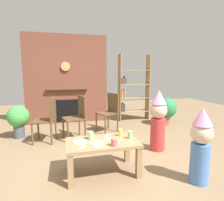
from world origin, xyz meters
The scene contains 19 objects.
ground_plane centered at (0.00, 0.00, 0.00)m, with size 12.00×12.00×0.00m, color #846B4C.
brick_fireplace_feature centered at (-0.56, 2.60, 1.19)m, with size 2.20×0.28×2.40m.
bookshelf centered at (1.26, 2.40, 0.88)m, with size 0.90×0.28×1.90m.
coffee_table centered at (-0.17, -0.32, 0.38)m, with size 0.97×0.56×0.46m.
paper_cup_near_left centered at (-0.06, -0.52, 0.51)m, with size 0.08×0.08×0.09m, color #E5666B.
paper_cup_near_right centered at (0.13, -0.18, 0.51)m, with size 0.06×0.06×0.11m, color #F2CC4C.
paper_cup_center centered at (-0.32, -0.20, 0.51)m, with size 0.08×0.08×0.11m, color #8CD18C.
paper_cup_far_left centered at (0.23, -0.32, 0.51)m, with size 0.07×0.07×0.11m, color #8CD18C.
paper_plate_front centered at (-0.25, -0.41, 0.47)m, with size 0.17×0.17×0.01m, color white.
paper_plate_rear centered at (-0.47, -0.28, 0.47)m, with size 0.18×0.18×0.01m, color white.
birthday_cake_slice centered at (-0.10, -0.23, 0.50)m, with size 0.10×0.10×0.08m, color #EAC68C.
table_fork centered at (-0.46, -0.47, 0.46)m, with size 0.15×0.02×0.01m, color silver.
child_with_cone_hat centered at (0.96, -0.85, 0.51)m, with size 0.27×0.27×0.96m.
child_in_pink centered at (0.95, 0.21, 0.57)m, with size 0.30×0.30×1.08m.
dining_chair_left centered at (-0.97, 1.12, 0.51)m, with size 0.47×0.47×0.90m.
dining_chair_middle centered at (-0.39, 1.19, 0.51)m, with size 0.49×0.49×0.90m.
dining_chair_right centered at (0.39, 1.51, 0.51)m, with size 0.53×0.53×0.90m.
potted_plant_tall centered at (1.96, 1.65, 0.43)m, with size 0.54×0.54×0.72m.
potted_plant_short centered at (-1.61, 1.52, 0.43)m, with size 0.45×0.45×0.69m.
Camera 1 is at (-0.66, -2.70, 1.38)m, focal length 29.85 mm.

